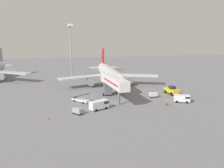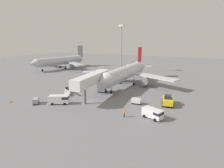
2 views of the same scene
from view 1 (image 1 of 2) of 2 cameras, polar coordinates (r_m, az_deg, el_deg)
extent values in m
plane|color=slate|center=(69.16, 1.06, -4.39)|extent=(300.00, 300.00, 0.00)
cylinder|color=silver|center=(88.21, -0.42, 2.31)|extent=(4.98, 30.11, 4.81)
cone|color=silver|center=(72.03, 2.15, 0.24)|extent=(4.73, 3.59, 4.71)
cone|color=silver|center=(105.52, -2.27, 4.01)|extent=(4.60, 5.57, 4.57)
cube|color=red|center=(103.68, -2.17, 6.35)|extent=(0.38, 4.36, 7.69)
cube|color=silver|center=(104.25, -0.55, 4.06)|extent=(5.79, 3.20, 0.24)
cube|color=silver|center=(103.32, -3.70, 3.97)|extent=(5.79, 3.20, 0.24)
cube|color=silver|center=(93.23, 5.47, 2.08)|extent=(17.94, 10.54, 0.44)
cube|color=silver|center=(89.50, -7.17, 1.65)|extent=(17.91, 10.70, 0.44)
cylinder|color=gray|center=(91.74, 3.85, 0.91)|extent=(2.74, 3.56, 2.72)
cylinder|color=gray|center=(89.06, -5.17, 0.57)|extent=(2.74, 3.56, 2.72)
cylinder|color=gray|center=(77.47, 1.25, -1.14)|extent=(0.28, 0.28, 2.89)
cylinder|color=black|center=(77.80, 1.25, -2.18)|extent=(0.36, 1.10, 1.10)
cylinder|color=gray|center=(91.01, 1.08, 0.75)|extent=(0.28, 0.28, 2.89)
cylinder|color=black|center=(91.29, 1.08, -0.14)|extent=(0.36, 1.10, 1.10)
cylinder|color=gray|center=(89.99, -2.36, 0.62)|extent=(0.28, 0.28, 2.89)
cylinder|color=black|center=(90.27, -2.35, -0.28)|extent=(0.36, 1.10, 1.10)
cube|color=silver|center=(68.43, 0.78, 0.54)|extent=(4.66, 16.21, 2.70)
cube|color=red|center=(67.98, -0.43, 0.47)|extent=(1.45, 13.35, 0.44)
cube|color=silver|center=(76.51, -1.20, 1.70)|extent=(3.73, 3.15, 2.84)
cube|color=#232833|center=(77.70, -1.46, 2.04)|extent=(3.31, 0.59, 0.90)
cube|color=slate|center=(76.60, -1.06, -0.91)|extent=(2.72, 2.06, 4.18)
cylinder|color=black|center=(76.71, -2.08, -2.50)|extent=(0.38, 0.83, 0.80)
cylinder|color=black|center=(77.47, -0.04, -2.35)|extent=(0.38, 0.83, 0.80)
cylinder|color=slate|center=(66.26, 1.63, -3.05)|extent=(0.70, 0.70, 4.58)
cube|color=yellow|center=(81.10, 14.00, -1.50)|extent=(3.47, 5.70, 1.29)
cube|color=#232833|center=(80.66, 14.14, -0.78)|extent=(2.07, 2.10, 0.90)
cylinder|color=black|center=(80.60, 15.38, -2.12)|extent=(0.60, 1.16, 1.10)
cylinder|color=black|center=(79.19, 14.00, -2.28)|extent=(0.60, 1.16, 1.10)
cylinder|color=black|center=(83.29, 13.95, -1.61)|extent=(0.60, 1.16, 1.10)
cylinder|color=black|center=(81.93, 12.59, -1.76)|extent=(0.60, 1.16, 1.10)
cube|color=white|center=(69.94, -7.42, -3.82)|extent=(5.19, 5.69, 0.55)
cube|color=black|center=(69.60, -7.45, -2.74)|extent=(4.65, 5.24, 2.12)
cylinder|color=black|center=(69.31, -5.90, -4.16)|extent=(0.56, 0.60, 0.60)
cylinder|color=black|center=(68.23, -6.83, -4.43)|extent=(0.56, 0.60, 0.60)
cylinder|color=black|center=(71.81, -7.98, -3.66)|extent=(0.56, 0.60, 0.60)
cylinder|color=black|center=(70.78, -8.90, -3.91)|extent=(0.56, 0.60, 0.60)
cube|color=white|center=(62.36, -3.12, -4.91)|extent=(5.43, 4.16, 2.07)
cube|color=#1E232D|center=(63.26, -1.86, -4.24)|extent=(2.38, 2.49, 0.66)
cylinder|color=black|center=(64.26, -2.46, -5.33)|extent=(0.76, 0.63, 0.68)
cylinder|color=black|center=(62.88, -1.44, -5.70)|extent=(0.76, 0.63, 0.68)
cylinder|color=black|center=(62.46, -4.79, -5.86)|extent=(0.76, 0.63, 0.68)
cylinder|color=black|center=(61.04, -3.80, -6.25)|extent=(0.76, 0.63, 0.68)
cube|color=white|center=(71.90, 16.25, -3.24)|extent=(4.86, 3.45, 1.85)
cube|color=#1E232D|center=(71.98, 17.46, -2.96)|extent=(2.05, 2.38, 0.59)
cylinder|color=black|center=(73.19, 17.21, -3.75)|extent=(0.76, 0.58, 0.68)
cylinder|color=black|center=(71.38, 17.39, -4.14)|extent=(0.76, 0.58, 0.68)
cylinder|color=black|center=(72.89, 15.05, -3.69)|extent=(0.76, 0.58, 0.68)
cylinder|color=black|center=(71.06, 15.18, -4.08)|extent=(0.76, 0.58, 0.68)
cube|color=#38383D|center=(75.75, 9.74, -2.93)|extent=(2.50, 1.48, 0.22)
cube|color=silver|center=(75.59, 9.76, -2.45)|extent=(2.50, 1.48, 1.09)
cylinder|color=black|center=(74.89, 9.33, -3.17)|extent=(0.36, 0.14, 0.36)
cylinder|color=black|center=(76.01, 8.96, -2.94)|extent=(0.36, 0.14, 0.36)
cylinder|color=black|center=(75.56, 10.53, -3.08)|extent=(0.36, 0.14, 0.36)
cylinder|color=black|center=(76.67, 10.14, -2.85)|extent=(0.36, 0.14, 0.36)
cube|color=#38383D|center=(59.64, -8.14, -6.83)|extent=(2.69, 2.85, 0.22)
cube|color=#999EA5|center=(59.43, -8.16, -6.22)|extent=(2.69, 2.85, 1.11)
cylinder|color=black|center=(59.43, -7.10, -6.97)|extent=(0.32, 0.35, 0.36)
cylinder|color=black|center=(58.64, -7.96, -7.25)|extent=(0.32, 0.35, 0.36)
cylinder|color=black|center=(60.70, -8.31, -6.61)|extent=(0.32, 0.35, 0.36)
cylinder|color=black|center=(59.92, -9.17, -6.88)|extent=(0.32, 0.35, 0.36)
cylinder|color=#1E2333|center=(67.71, 12.79, -4.65)|extent=(0.31, 0.31, 0.88)
cylinder|color=orange|center=(67.50, 12.82, -4.01)|extent=(0.41, 0.41, 0.69)
sphere|color=tan|center=(67.37, 12.83, -3.61)|extent=(0.24, 0.24, 0.24)
cube|color=black|center=(57.54, -15.02, -8.09)|extent=(0.48, 0.48, 0.03)
cone|color=orange|center=(57.42, -15.04, -7.75)|extent=(0.41, 0.41, 0.70)
cube|color=black|center=(85.75, 15.06, -1.67)|extent=(0.31, 0.31, 0.03)
cone|color=orange|center=(85.70, 15.06, -1.51)|extent=(0.26, 0.26, 0.46)
cone|color=#B7BCC6|center=(125.60, -24.64, 4.12)|extent=(5.42, 6.14, 4.39)
cube|color=gray|center=(124.01, -25.06, 5.99)|extent=(1.24, 4.17, 7.40)
cube|color=#B7BCC6|center=(122.86, -23.82, 4.15)|extent=(6.07, 4.15, 0.24)
cube|color=#B7BCC6|center=(108.33, -22.71, 2.52)|extent=(17.78, 13.96, 0.44)
cylinder|color=gray|center=(108.90, -24.41, 1.62)|extent=(3.09, 3.65, 2.46)
cylinder|color=#93969B|center=(112.13, -9.72, 7.50)|extent=(0.56, 0.56, 23.00)
cube|color=silver|center=(111.99, -9.93, 13.64)|extent=(2.40, 2.40, 1.00)
camera|label=2|loc=(48.28, 47.23, 5.09)|focal=28.70mm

